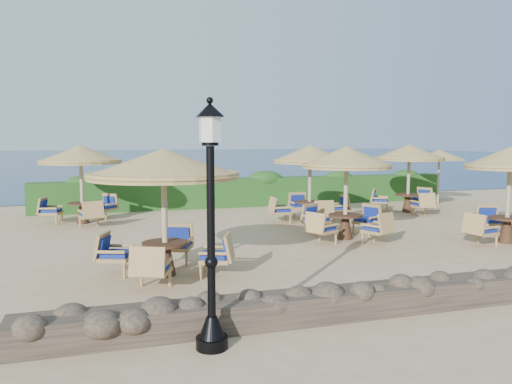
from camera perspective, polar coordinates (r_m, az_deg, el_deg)
name	(u,v)px	position (r m, az deg, el deg)	size (l,w,h in m)	color
ground	(325,236)	(14.86, 7.84, -5.05)	(120.00, 120.00, 0.00)	tan
sea	(144,157)	(83.51, -12.70, 3.91)	(160.00, 160.00, 0.00)	#0B1F4A
hedge	(254,192)	(21.45, -0.19, 0.02)	(18.00, 0.90, 1.20)	#194215
stone_wall	(473,289)	(9.69, 23.60, -10.16)	(15.00, 0.65, 0.44)	brown
lamp_post	(211,236)	(6.70, -5.16, -5.06)	(0.44, 0.44, 3.31)	black
extra_parasol	(439,155)	(23.12, 20.22, 3.99)	(2.30, 2.30, 2.41)	tan
cafe_set_0	(164,185)	(10.44, -10.47, 0.79)	(3.14, 3.14, 2.65)	tan
cafe_set_1	(346,178)	(14.36, 10.26, 1.60)	(2.82, 2.82, 2.65)	tan
cafe_set_2	(509,178)	(15.29, 26.98, 1.46)	(2.63, 2.73, 2.65)	tan
cafe_set_3	(81,168)	(17.81, -19.37, 2.64)	(2.81, 2.81, 2.65)	tan
cafe_set_4	(310,171)	(17.28, 6.19, 2.39)	(2.83, 2.83, 2.65)	tan
cafe_set_5	(409,164)	(20.32, 17.08, 3.05)	(2.77, 2.76, 2.65)	tan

